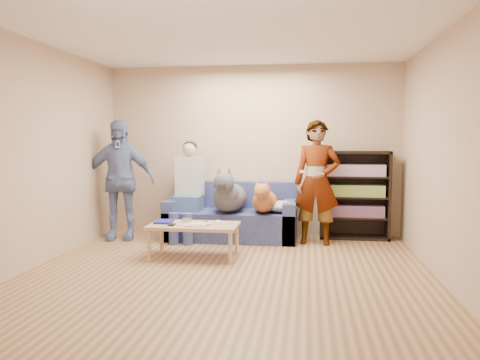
% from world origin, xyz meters
% --- Properties ---
extents(ground, '(5.00, 5.00, 0.00)m').
position_xyz_m(ground, '(0.00, 0.00, 0.00)').
color(ground, brown).
rests_on(ground, ground).
extents(ceiling, '(5.00, 5.00, 0.00)m').
position_xyz_m(ceiling, '(0.00, 0.00, 2.60)').
color(ceiling, white).
rests_on(ceiling, ground).
extents(wall_back, '(4.50, 0.00, 4.50)m').
position_xyz_m(wall_back, '(0.00, 2.50, 1.30)').
color(wall_back, tan).
rests_on(wall_back, ground).
extents(wall_front, '(4.50, 0.00, 4.50)m').
position_xyz_m(wall_front, '(0.00, -2.50, 1.30)').
color(wall_front, tan).
rests_on(wall_front, ground).
extents(wall_left, '(0.00, 5.00, 5.00)m').
position_xyz_m(wall_left, '(-2.25, 0.00, 1.30)').
color(wall_left, tan).
rests_on(wall_left, ground).
extents(wall_right, '(0.00, 5.00, 5.00)m').
position_xyz_m(wall_right, '(2.25, 0.00, 1.30)').
color(wall_right, tan).
rests_on(wall_right, ground).
extents(blanket, '(0.47, 0.40, 0.16)m').
position_xyz_m(blanket, '(0.50, 1.95, 0.51)').
color(blanket, '#A2A3A7').
rests_on(blanket, sofa).
extents(person_standing_right, '(0.66, 0.46, 1.74)m').
position_xyz_m(person_standing_right, '(0.99, 1.89, 0.87)').
color(person_standing_right, gray).
rests_on(person_standing_right, ground).
extents(person_standing_left, '(1.09, 0.60, 1.76)m').
position_xyz_m(person_standing_left, '(-1.88, 1.80, 0.88)').
color(person_standing_left, '#7785BE').
rests_on(person_standing_left, ground).
extents(held_controller, '(0.07, 0.12, 0.03)m').
position_xyz_m(held_controller, '(0.79, 1.69, 1.03)').
color(held_controller, white).
rests_on(held_controller, person_standing_right).
extents(notebook_blue, '(0.20, 0.26, 0.03)m').
position_xyz_m(notebook_blue, '(-0.93, 0.94, 0.43)').
color(notebook_blue, navy).
rests_on(notebook_blue, coffee_table).
extents(papers, '(0.26, 0.20, 0.02)m').
position_xyz_m(papers, '(-0.48, 0.79, 0.43)').
color(papers, beige).
rests_on(papers, coffee_table).
extents(magazine, '(0.22, 0.17, 0.01)m').
position_xyz_m(magazine, '(-0.45, 0.81, 0.44)').
color(magazine, '#BDB597').
rests_on(magazine, coffee_table).
extents(camera_silver, '(0.11, 0.06, 0.05)m').
position_xyz_m(camera_silver, '(-0.65, 1.01, 0.45)').
color(camera_silver, '#B3B3B7').
rests_on(camera_silver, coffee_table).
extents(controller_a, '(0.04, 0.13, 0.03)m').
position_xyz_m(controller_a, '(-0.25, 0.99, 0.43)').
color(controller_a, white).
rests_on(controller_a, coffee_table).
extents(controller_b, '(0.09, 0.06, 0.03)m').
position_xyz_m(controller_b, '(-0.17, 0.91, 0.43)').
color(controller_b, white).
rests_on(controller_b, coffee_table).
extents(headphone_cup_a, '(0.07, 0.07, 0.02)m').
position_xyz_m(headphone_cup_a, '(-0.33, 0.87, 0.43)').
color(headphone_cup_a, silver).
rests_on(headphone_cup_a, coffee_table).
extents(headphone_cup_b, '(0.07, 0.07, 0.02)m').
position_xyz_m(headphone_cup_b, '(-0.33, 0.95, 0.43)').
color(headphone_cup_b, white).
rests_on(headphone_cup_b, coffee_table).
extents(pen_orange, '(0.13, 0.06, 0.01)m').
position_xyz_m(pen_orange, '(-0.55, 0.73, 0.42)').
color(pen_orange, orange).
rests_on(pen_orange, coffee_table).
extents(pen_black, '(0.13, 0.08, 0.01)m').
position_xyz_m(pen_black, '(-0.41, 1.07, 0.42)').
color(pen_black, black).
rests_on(pen_black, coffee_table).
extents(wallet, '(0.07, 0.12, 0.02)m').
position_xyz_m(wallet, '(-0.78, 0.77, 0.43)').
color(wallet, black).
rests_on(wallet, coffee_table).
extents(sofa, '(1.90, 0.85, 0.82)m').
position_xyz_m(sofa, '(-0.25, 2.10, 0.28)').
color(sofa, '#515B93').
rests_on(sofa, ground).
extents(person_seated, '(0.40, 0.73, 1.47)m').
position_xyz_m(person_seated, '(-0.89, 1.97, 0.77)').
color(person_seated, '#3C5584').
rests_on(person_seated, sofa).
extents(dog_gray, '(0.47, 1.28, 0.68)m').
position_xyz_m(dog_gray, '(-0.26, 1.87, 0.67)').
color(dog_gray, '#45464F').
rests_on(dog_gray, sofa).
extents(dog_tan, '(0.36, 1.14, 0.52)m').
position_xyz_m(dog_tan, '(0.25, 1.88, 0.61)').
color(dog_tan, '#BE603A').
rests_on(dog_tan, sofa).
extents(coffee_table, '(1.10, 0.60, 0.42)m').
position_xyz_m(coffee_table, '(-0.53, 0.89, 0.37)').
color(coffee_table, tan).
rests_on(coffee_table, ground).
extents(bookshelf, '(1.00, 0.34, 1.30)m').
position_xyz_m(bookshelf, '(1.55, 2.33, 0.68)').
color(bookshelf, black).
rests_on(bookshelf, ground).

